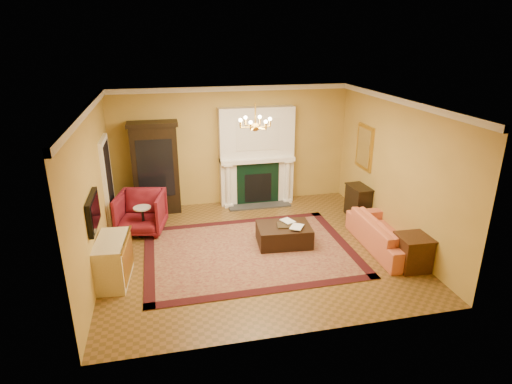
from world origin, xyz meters
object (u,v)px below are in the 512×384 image
object	(u,v)px
end_table	(413,253)
leather_ottoman	(284,235)
china_cabinet	(156,170)
coral_sofa	(386,229)
commode	(113,260)
wingback_armchair	(141,211)
pedestal_table	(143,219)
console_table	(358,202)

from	to	relation	value
end_table	leather_ottoman	bearing A→B (deg)	144.75
china_cabinet	coral_sofa	world-z (taller)	china_cabinet
china_cabinet	end_table	distance (m)	6.11
commode	wingback_armchair	bearing A→B (deg)	82.69
pedestal_table	console_table	size ratio (longest dim) A/B	0.91
china_cabinet	pedestal_table	distance (m)	1.56
wingback_armchair	console_table	world-z (taller)	wingback_armchair
pedestal_table	coral_sofa	distance (m)	5.16
commode	coral_sofa	size ratio (longest dim) A/B	0.50
wingback_armchair	coral_sofa	bearing A→B (deg)	-8.77
coral_sofa	leather_ottoman	xyz separation A→B (m)	(-2.00, 0.60, -0.20)
wingback_armchair	pedestal_table	size ratio (longest dim) A/B	1.49
wingback_armchair	coral_sofa	world-z (taller)	wingback_armchair
pedestal_table	coral_sofa	size ratio (longest dim) A/B	0.32
coral_sofa	end_table	bearing A→B (deg)	-173.39
pedestal_table	commode	world-z (taller)	commode
pedestal_table	leather_ottoman	distance (m)	3.07
pedestal_table	commode	xyz separation A→B (m)	(-0.48, -1.75, 0.01)
commode	console_table	distance (m)	5.77
console_table	leather_ottoman	bearing A→B (deg)	-157.69
commode	console_table	bearing A→B (deg)	22.34
pedestal_table	leather_ottoman	xyz separation A→B (m)	(2.88, -1.05, -0.17)
commode	coral_sofa	distance (m)	5.36
pedestal_table	coral_sofa	bearing A→B (deg)	-18.68
pedestal_table	end_table	world-z (taller)	pedestal_table
end_table	commode	bearing A→B (deg)	171.88
end_table	leather_ottoman	world-z (taller)	end_table
china_cabinet	commode	xyz separation A→B (m)	(-0.80, -3.11, -0.68)
leather_ottoman	end_table	bearing A→B (deg)	-30.80
china_cabinet	coral_sofa	xyz separation A→B (m)	(4.56, -3.02, -0.66)
wingback_armchair	console_table	size ratio (longest dim) A/B	1.36
end_table	coral_sofa	bearing A→B (deg)	95.65
commode	end_table	distance (m)	5.51
end_table	leather_ottoman	xyz separation A→B (m)	(-2.09, 1.48, -0.10)
wingback_armchair	console_table	bearing A→B (deg)	9.30
wingback_armchair	commode	size ratio (longest dim) A/B	0.93
commode	leather_ottoman	world-z (taller)	commode
wingback_armchair	coral_sofa	size ratio (longest dim) A/B	0.47
china_cabinet	wingback_armchair	xyz separation A→B (m)	(-0.37, -1.13, -0.58)
china_cabinet	pedestal_table	bearing A→B (deg)	-103.27
commode	console_table	xyz separation A→B (m)	(5.51, 1.73, -0.03)
pedestal_table	coral_sofa	world-z (taller)	coral_sofa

